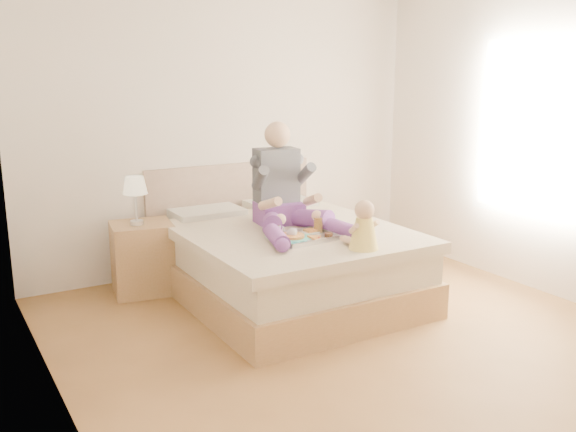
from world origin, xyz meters
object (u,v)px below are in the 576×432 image
bed (281,259)px  adult (285,196)px  tray (303,235)px  baby (363,229)px  nightstand (143,258)px

bed → adult: adult is taller
adult → tray: bearing=-93.9°
tray → baby: size_ratio=1.39×
bed → adult: size_ratio=1.98×
bed → tray: 0.57m
adult → tray: adult is taller
nightstand → tray: tray is taller
bed → tray: size_ratio=4.32×
adult → baby: bearing=-72.3°
tray → nightstand: bearing=125.3°
nightstand → adult: (1.01, -0.70, 0.56)m
adult → baby: (0.16, -0.86, -0.11)m
tray → bed: bearing=76.5°
bed → baby: (0.17, -0.91, 0.44)m
nightstand → adult: 1.35m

